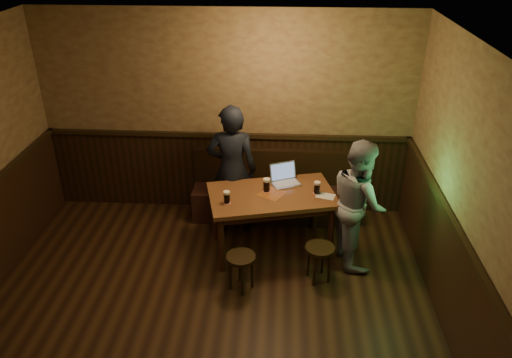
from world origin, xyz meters
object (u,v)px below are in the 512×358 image
object	(u,v)px
pub_table	(272,201)
pint_right	(317,188)
person_suit	(232,170)
stool_right	(320,254)
person_grey	(358,203)
stool_left	(241,262)
bench	(273,196)
laptop	(285,178)
pint_mid	(267,185)
pint_left	(227,197)

from	to	relation	value
pub_table	pint_right	distance (m)	0.57
person_suit	pint_right	bearing A→B (deg)	157.61
stool_right	person_grey	size ratio (longest dim) A/B	0.29
stool_left	person_grey	distance (m)	1.55
bench	laptop	xyz separation A→B (m)	(0.15, -0.50, 0.55)
stool_right	pint_mid	bearing A→B (deg)	135.01
stool_left	pint_mid	distance (m)	1.03
stool_right	pint_right	xyz separation A→B (m)	(-0.03, 0.62, 0.52)
person_grey	pub_table	bearing A→B (deg)	70.54
stool_right	pint_right	bearing A→B (deg)	92.68
pint_left	person_suit	distance (m)	0.69
pub_table	stool_right	world-z (taller)	pub_table
stool_right	laptop	xyz separation A→B (m)	(-0.42, 0.87, 0.50)
stool_left	person_grey	xyz separation A→B (m)	(1.34, 0.65, 0.43)
pub_table	pint_right	world-z (taller)	pint_right
stool_left	person_grey	size ratio (longest dim) A/B	0.28
bench	person_grey	size ratio (longest dim) A/B	1.39
stool_left	person_suit	bearing A→B (deg)	99.89
stool_left	pint_mid	size ratio (longest dim) A/B	2.63
pub_table	pint_left	bearing A→B (deg)	-167.76
bench	stool_left	world-z (taller)	bench
pub_table	pint_mid	xyz separation A→B (m)	(-0.07, 0.06, 0.19)
pub_table	person_suit	size ratio (longest dim) A/B	0.94
person_grey	bench	bearing A→B (deg)	35.74
bench	stool_right	size ratio (longest dim) A/B	4.84
bench	pint_mid	world-z (taller)	pint_mid
stool_left	stool_right	world-z (taller)	stool_right
laptop	person_suit	world-z (taller)	person_suit
pint_right	laptop	world-z (taller)	laptop
laptop	person_grey	world-z (taller)	person_grey
bench	pint_right	size ratio (longest dim) A/B	14.03
laptop	pint_left	bearing A→B (deg)	-164.77
pint_right	person_suit	distance (m)	1.14
bench	stool_right	world-z (taller)	bench
laptop	pint_mid	bearing A→B (deg)	-156.74
pub_table	stool_left	world-z (taller)	pub_table
person_suit	person_grey	world-z (taller)	person_suit
bench	pint_right	distance (m)	1.09
pub_table	person_suit	bearing A→B (deg)	126.46
stool_left	pint_left	world-z (taller)	pint_left
pint_left	pint_right	size ratio (longest dim) A/B	0.98
person_suit	person_grey	xyz separation A→B (m)	(1.55, -0.57, -0.09)
pub_table	pint_left	xyz separation A→B (m)	(-0.52, -0.25, 0.18)
stool_right	laptop	world-z (taller)	laptop
pub_table	laptop	bearing A→B (deg)	48.97
pub_table	stool_right	distance (m)	0.88
bench	stool_left	distance (m)	1.61
pint_left	pint_right	bearing A→B (deg)	15.44
bench	pint_left	bearing A→B (deg)	-116.31
pint_right	pub_table	bearing A→B (deg)	-175.63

